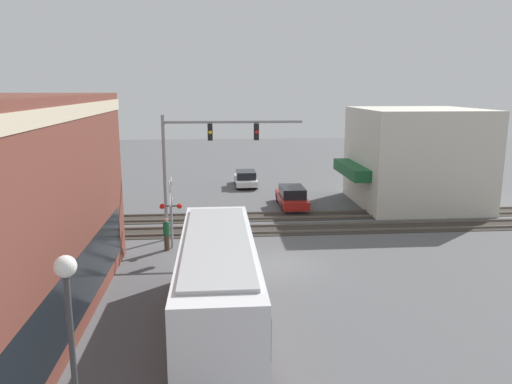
{
  "coord_description": "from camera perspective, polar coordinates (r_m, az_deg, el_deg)",
  "views": [
    {
      "loc": [
        -22.64,
        2.83,
        8.42
      ],
      "look_at": [
        4.56,
        0.56,
        2.66
      ],
      "focal_mm": 35.0,
      "sensor_mm": 36.0,
      "label": 1
    }
  ],
  "objects": [
    {
      "name": "pedestrian_at_crossing",
      "position": [
        26.59,
        -10.18,
        -4.74
      ],
      "size": [
        0.34,
        0.34,
        1.74
      ],
      "color": "#473828",
      "rests_on": "ground"
    },
    {
      "name": "city_bus",
      "position": [
        17.6,
        -4.39,
        -10.08
      ],
      "size": [
        10.33,
        2.59,
        3.35
      ],
      "color": "silver",
      "rests_on": "ground"
    },
    {
      "name": "parked_car_white",
      "position": [
        43.09,
        -1.18,
        1.5
      ],
      "size": [
        4.31,
        1.82,
        1.36
      ],
      "color": "silver",
      "rests_on": "ground"
    },
    {
      "name": "traffic_signal_gantry",
      "position": [
        27.5,
        -6.07,
        4.85
      ],
      "size": [
        0.42,
        7.67,
        6.97
      ],
      "color": "gray",
      "rests_on": "ground"
    },
    {
      "name": "streetlamp",
      "position": [
        11.11,
        -20.2,
        -17.31
      ],
      "size": [
        0.44,
        0.44,
        5.27
      ],
      "color": "#38383A",
      "rests_on": "ground"
    },
    {
      "name": "ground_plane",
      "position": [
        24.32,
        2.24,
        -8.36
      ],
      "size": [
        120.0,
        120.0,
        0.0
      ],
      "primitive_type": "plane",
      "color": "#565659"
    },
    {
      "name": "parked_car_red",
      "position": [
        35.67,
        4.11,
        -0.62
      ],
      "size": [
        4.86,
        1.82,
        1.5
      ],
      "color": "#B21E19",
      "rests_on": "ground"
    },
    {
      "name": "crossing_signal",
      "position": [
        26.55,
        -9.7,
        -1.6
      ],
      "size": [
        1.41,
        1.18,
        3.81
      ],
      "color": "gray",
      "rests_on": "ground"
    },
    {
      "name": "rail_track_far",
      "position": [
        33.05,
        0.31,
        -2.8
      ],
      "size": [
        2.6,
        60.0,
        0.15
      ],
      "color": "#332D28",
      "rests_on": "ground"
    },
    {
      "name": "rail_track_near",
      "position": [
        29.98,
        0.85,
        -4.35
      ],
      "size": [
        2.6,
        60.0,
        0.15
      ],
      "color": "#332D28",
      "rests_on": "ground"
    },
    {
      "name": "shop_building",
      "position": [
        37.87,
        17.7,
        3.82
      ],
      "size": [
        8.63,
        9.43,
        6.93
      ],
      "color": "beige",
      "rests_on": "ground"
    }
  ]
}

